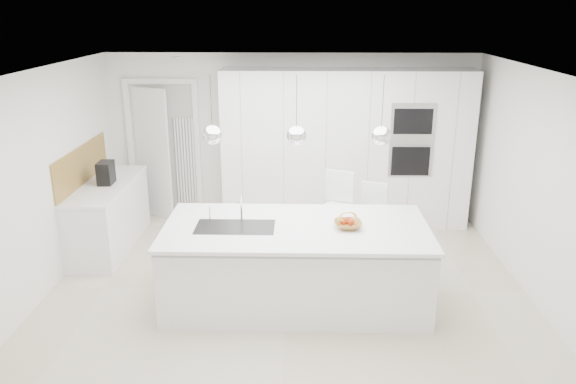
{
  "coord_description": "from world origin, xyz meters",
  "views": [
    {
      "loc": [
        0.15,
        -5.84,
        3.13
      ],
      "look_at": [
        0.0,
        0.3,
        1.1
      ],
      "focal_mm": 35.0,
      "sensor_mm": 36.0,
      "label": 1
    }
  ],
  "objects_px": {
    "fruit_bowl": "(348,225)",
    "bar_stool_left": "(339,221)",
    "island_base": "(296,268)",
    "bar_stool_right": "(374,227)",
    "espresso_machine": "(106,173)"
  },
  "relations": [
    {
      "from": "fruit_bowl",
      "to": "espresso_machine",
      "type": "xyz_separation_m",
      "value": [
        -3.08,
        1.5,
        0.11
      ]
    },
    {
      "from": "island_base",
      "to": "fruit_bowl",
      "type": "bearing_deg",
      "value": 0.37
    },
    {
      "from": "bar_stool_left",
      "to": "bar_stool_right",
      "type": "relative_size",
      "value": 1.13
    },
    {
      "from": "espresso_machine",
      "to": "bar_stool_right",
      "type": "relative_size",
      "value": 0.28
    },
    {
      "from": "fruit_bowl",
      "to": "espresso_machine",
      "type": "height_order",
      "value": "espresso_machine"
    },
    {
      "from": "island_base",
      "to": "bar_stool_left",
      "type": "xyz_separation_m",
      "value": [
        0.53,
        1.01,
        0.16
      ]
    },
    {
      "from": "bar_stool_left",
      "to": "bar_stool_right",
      "type": "bearing_deg",
      "value": 20.28
    },
    {
      "from": "espresso_machine",
      "to": "bar_stool_left",
      "type": "height_order",
      "value": "espresso_machine"
    },
    {
      "from": "island_base",
      "to": "bar_stool_left",
      "type": "height_order",
      "value": "bar_stool_left"
    },
    {
      "from": "fruit_bowl",
      "to": "island_base",
      "type": "bearing_deg",
      "value": -179.63
    },
    {
      "from": "island_base",
      "to": "fruit_bowl",
      "type": "distance_m",
      "value": 0.75
    },
    {
      "from": "espresso_machine",
      "to": "bar_stool_right",
      "type": "distance_m",
      "value": 3.57
    },
    {
      "from": "island_base",
      "to": "bar_stool_right",
      "type": "xyz_separation_m",
      "value": [
        0.97,
        0.99,
        0.1
      ]
    },
    {
      "from": "fruit_bowl",
      "to": "bar_stool_left",
      "type": "bearing_deg",
      "value": 91.06
    },
    {
      "from": "espresso_machine",
      "to": "fruit_bowl",
      "type": "bearing_deg",
      "value": -27.66
    }
  ]
}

